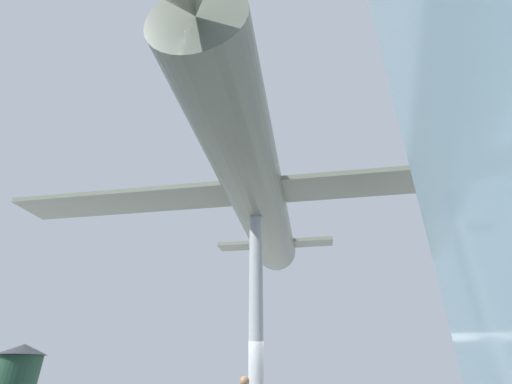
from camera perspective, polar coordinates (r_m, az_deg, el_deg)
support_pylon_central at (r=11.37m, az=-0.00°, el=-19.68°), size 0.45×0.45×6.60m
suspended_airplane at (r=12.53m, az=-0.19°, el=0.58°), size 19.12×15.94×3.28m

